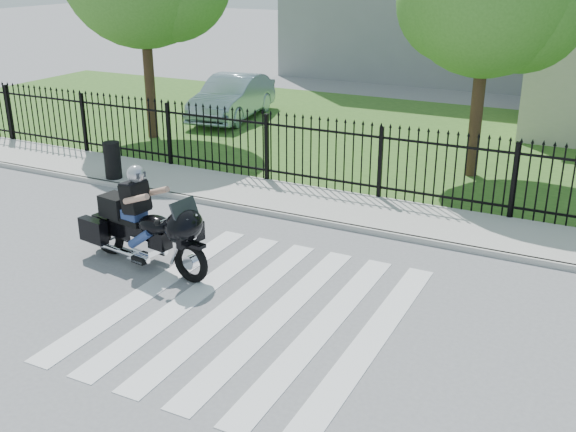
% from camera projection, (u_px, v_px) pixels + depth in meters
% --- Properties ---
extents(ground, '(120.00, 120.00, 0.00)m').
position_uv_depth(ground, '(254.00, 312.00, 10.97)').
color(ground, slate).
rests_on(ground, ground).
extents(crosswalk, '(5.00, 5.50, 0.01)m').
position_uv_depth(crosswalk, '(254.00, 312.00, 10.97)').
color(crosswalk, silver).
rests_on(crosswalk, ground).
extents(sidewalk, '(40.00, 2.00, 0.12)m').
position_uv_depth(sidewalk, '(363.00, 212.00, 15.12)').
color(sidewalk, '#ADAAA3').
rests_on(sidewalk, ground).
extents(curb, '(40.00, 0.12, 0.12)m').
position_uv_depth(curb, '(347.00, 227.00, 14.28)').
color(curb, '#ADAAA3').
rests_on(curb, ground).
extents(grass_strip, '(40.00, 12.00, 0.02)m').
position_uv_depth(grass_strip, '(443.00, 143.00, 20.97)').
color(grass_strip, '#30581E').
rests_on(grass_strip, ground).
extents(iron_fence, '(26.00, 0.04, 1.80)m').
position_uv_depth(iron_fence, '(380.00, 165.00, 15.65)').
color(iron_fence, black).
rests_on(iron_fence, ground).
extents(motorcycle_rider, '(2.98, 1.25, 1.98)m').
position_uv_depth(motorcycle_rider, '(142.00, 224.00, 12.39)').
color(motorcycle_rider, black).
rests_on(motorcycle_rider, ground).
extents(parked_car, '(2.24, 4.77, 1.51)m').
position_uv_depth(parked_car, '(232.00, 97.00, 23.82)').
color(parked_car, '#92ABB8').
rests_on(parked_car, grass_strip).
extents(litter_bin, '(0.48, 0.48, 0.94)m').
position_uv_depth(litter_bin, '(113.00, 160.00, 17.09)').
color(litter_bin, black).
rests_on(litter_bin, sidewalk).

